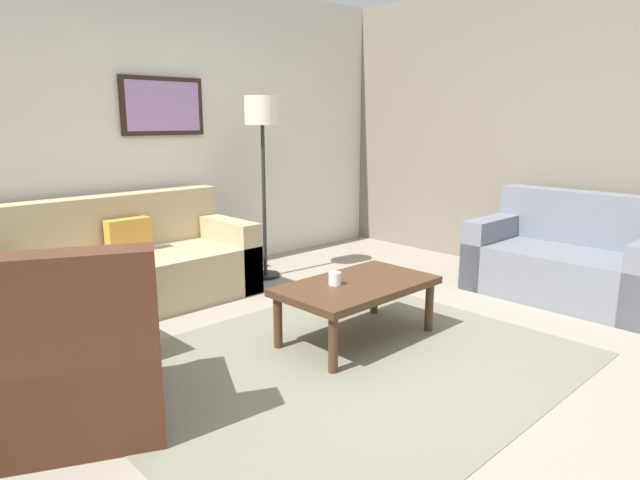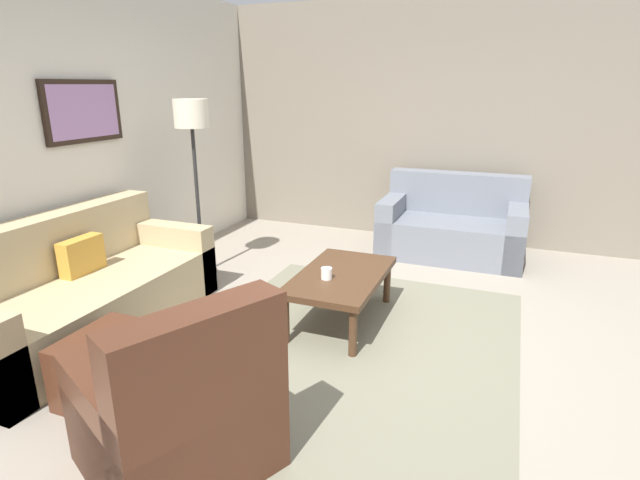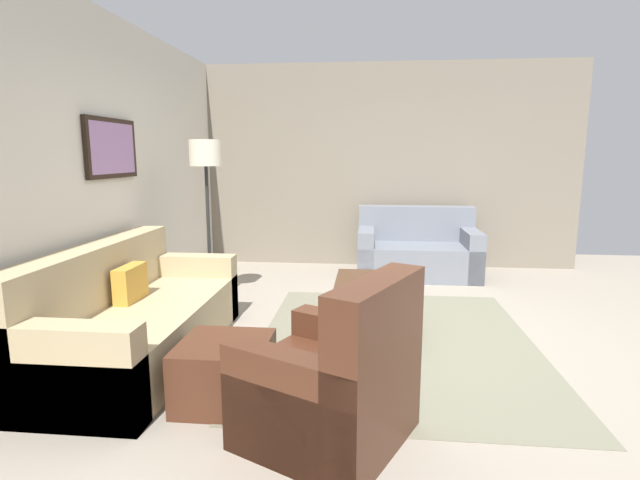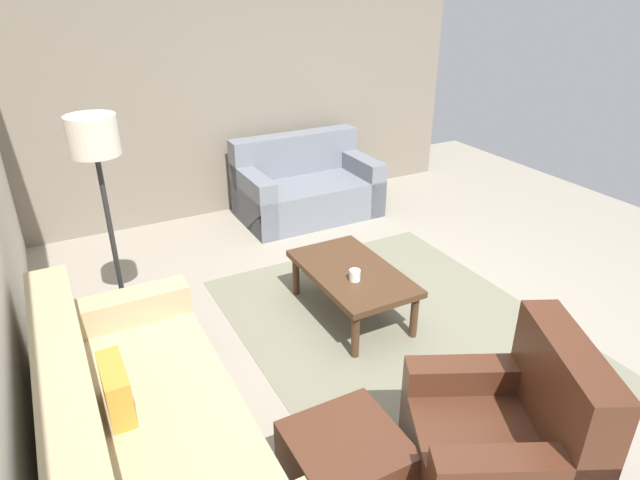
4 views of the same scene
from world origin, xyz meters
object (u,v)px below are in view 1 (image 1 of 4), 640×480
object	(u,v)px
ottoman	(91,331)
framed_artwork	(163,106)
couch_loveseat	(571,262)
cup	(335,279)
lamp_standing	(262,129)
coffee_table	(357,290)
couch_main	(117,270)
armchair_leather	(75,371)

from	to	relation	value
ottoman	framed_artwork	size ratio (longest dim) A/B	0.69
couch_loveseat	framed_artwork	bearing A→B (deg)	127.40
cup	lamp_standing	bearing A→B (deg)	67.63
couch_loveseat	ottoman	bearing A→B (deg)	156.68
coffee_table	framed_artwork	bearing A→B (deg)	93.54
coffee_table	cup	bearing A→B (deg)	155.91
couch_main	framed_artwork	size ratio (longest dim) A/B	2.63
armchair_leather	framed_artwork	xyz separation A→B (m)	(1.69, 2.12, 1.31)
lamp_standing	framed_artwork	world-z (taller)	framed_artwork
cup	framed_artwork	size ratio (longest dim) A/B	0.11
ottoman	framed_artwork	distance (m)	2.38
armchair_leather	lamp_standing	bearing A→B (deg)	32.50
lamp_standing	cup	bearing A→B (deg)	-112.37
couch_main	ottoman	distance (m)	1.12
armchair_leather	ottoman	world-z (taller)	armchair_leather
couch_loveseat	cup	xyz separation A→B (m)	(-2.22, 0.68, 0.16)
couch_main	ottoman	bearing A→B (deg)	-122.21
cup	couch_loveseat	bearing A→B (deg)	-16.95
cup	framed_artwork	distance (m)	2.51
cup	lamp_standing	world-z (taller)	lamp_standing
couch_main	ottoman	xyz separation A→B (m)	(-0.59, -0.94, -0.10)
armchair_leather	cup	distance (m)	1.69
cup	lamp_standing	distance (m)	1.97
armchair_leather	framed_artwork	bearing A→B (deg)	51.40
armchair_leather	lamp_standing	distance (m)	2.99
ottoman	framed_artwork	world-z (taller)	framed_artwork
coffee_table	framed_artwork	xyz separation A→B (m)	(-0.14, 2.29, 1.26)
cup	armchair_leather	bearing A→B (deg)	176.39
lamp_standing	coffee_table	bearing A→B (deg)	-107.02
couch_loveseat	lamp_standing	bearing A→B (deg)	124.55
ottoman	cup	bearing A→B (deg)	-32.77
couch_loveseat	armchair_leather	xyz separation A→B (m)	(-3.91, 0.78, 0.01)
lamp_standing	armchair_leather	bearing A→B (deg)	-147.50
couch_loveseat	armchair_leather	bearing A→B (deg)	168.65
couch_loveseat	ottoman	world-z (taller)	couch_loveseat
couch_loveseat	lamp_standing	world-z (taller)	lamp_standing
coffee_table	lamp_standing	xyz separation A→B (m)	(0.51, 1.66, 1.05)
coffee_table	lamp_standing	distance (m)	2.03
coffee_table	framed_artwork	distance (m)	2.62
coffee_table	ottoman	bearing A→B (deg)	148.04
couch_loveseat	coffee_table	world-z (taller)	couch_loveseat
ottoman	couch_loveseat	bearing A→B (deg)	-23.32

